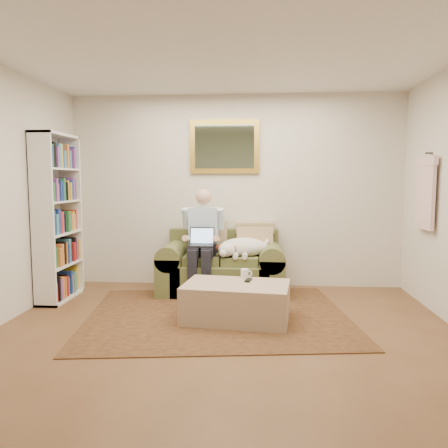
# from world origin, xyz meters

# --- Properties ---
(room_shell) EXTENTS (4.51, 5.00, 2.61)m
(room_shell) POSITION_xyz_m (0.00, 0.35, 1.30)
(room_shell) COLOR brown
(room_shell) RESTS_ON ground
(rug) EXTENTS (3.00, 2.53, 0.01)m
(rug) POSITION_xyz_m (-0.11, 1.08, 0.01)
(rug) COLOR #331F14
(rug) RESTS_ON room_shell
(sofa) EXTENTS (1.59, 0.81, 0.95)m
(sofa) POSITION_xyz_m (-0.14, 2.06, 0.27)
(sofa) COLOR olive
(sofa) RESTS_ON room_shell
(seated_man) EXTENTS (0.52, 0.75, 1.34)m
(seated_man) POSITION_xyz_m (-0.38, 1.92, 0.67)
(seated_man) COLOR #8CB5D8
(seated_man) RESTS_ON sofa
(laptop) EXTENTS (0.31, 0.24, 0.22)m
(laptop) POSITION_xyz_m (-0.38, 1.86, 0.70)
(laptop) COLOR black
(laptop) RESTS_ON seated_man
(sleeping_dog) EXTENTS (0.65, 0.41, 0.24)m
(sleeping_dog) POSITION_xyz_m (0.14, 1.98, 0.61)
(sleeping_dog) COLOR white
(sleeping_dog) RESTS_ON sofa
(ottoman) EXTENTS (1.14, 0.80, 0.39)m
(ottoman) POSITION_xyz_m (0.10, 0.94, 0.19)
(ottoman) COLOR #9E8769
(ottoman) RESTS_ON room_shell
(coffee_mug) EXTENTS (0.08, 0.08, 0.10)m
(coffee_mug) POSITION_xyz_m (0.18, 1.20, 0.44)
(coffee_mug) COLOR white
(coffee_mug) RESTS_ON ottoman
(tv_remote) EXTENTS (0.08, 0.16, 0.02)m
(tv_remote) POSITION_xyz_m (0.22, 1.06, 0.40)
(tv_remote) COLOR black
(tv_remote) RESTS_ON ottoman
(bookshelf) EXTENTS (0.28, 0.80, 2.00)m
(bookshelf) POSITION_xyz_m (-2.10, 1.60, 1.00)
(bookshelf) COLOR white
(bookshelf) RESTS_ON room_shell
(wall_mirror) EXTENTS (0.94, 0.04, 0.72)m
(wall_mirror) POSITION_xyz_m (-0.14, 2.47, 1.90)
(wall_mirror) COLOR gold
(wall_mirror) RESTS_ON room_shell
(hanging_shirt) EXTENTS (0.06, 0.52, 0.90)m
(hanging_shirt) POSITION_xyz_m (2.19, 1.60, 1.35)
(hanging_shirt) COLOR #F7CCCC
(hanging_shirt) RESTS_ON room_shell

